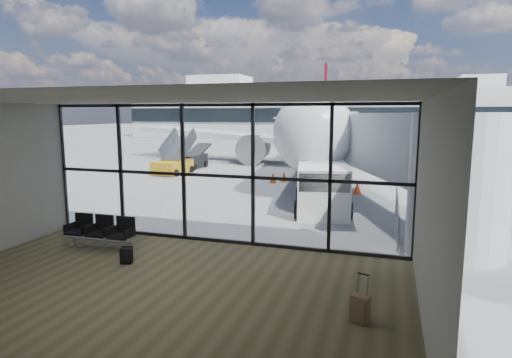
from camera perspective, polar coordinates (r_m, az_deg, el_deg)
The scene contains 22 objects.
ground at distance 52.98m, azimuth 11.71°, elevation 3.97°, with size 220.00×220.00×0.00m, color slate.
lounge_shell at distance 9.48m, azimuth -16.38°, elevation -0.84°, with size 12.02×8.01×4.51m.
glass_curtain_wall at distance 13.74m, azimuth -5.17°, elevation 0.63°, with size 12.10×0.12×4.50m.
jet_bridge at distance 19.69m, azimuth 16.44°, elevation 4.23°, with size 8.00×16.50×4.33m.
apron_railing at distance 16.43m, azimuth 18.32°, elevation -3.87°, with size 0.06×5.46×1.11m.
far_terminal at distance 74.76m, azimuth 13.09°, elevation 8.47°, with size 80.00×12.20×11.00m.
tree_0 at distance 98.36m, azimuth -13.46°, elevation 8.69°, with size 4.95×4.95×7.12m.
tree_1 at distance 95.44m, azimuth -10.34°, elevation 9.17°, with size 5.61×5.61×8.07m.
tree_2 at distance 92.82m, azimuth -7.02°, elevation 9.65°, with size 6.27×6.27×9.03m.
tree_3 at distance 90.50m, azimuth -3.50°, elevation 8.94°, with size 4.95×4.95×7.12m.
tree_4 at distance 88.54m, azimuth 0.17°, elevation 9.36°, with size 5.61×5.61×8.07m.
tree_5 at distance 86.96m, azimuth 4.01°, elevation 9.76°, with size 6.27×6.27×9.03m.
seating_row at distance 14.36m, azimuth -19.88°, elevation -6.39°, with size 2.27×0.64×1.01m.
backpack at distance 12.68m, azimuth -16.91°, elevation -9.75°, with size 0.37×0.36×0.49m.
suitcase at distance 9.16m, azimuth 13.67°, elevation -16.47°, with size 0.42×0.36×1.01m.
airliner at distance 38.83m, azimuth 8.76°, elevation 7.09°, with size 34.58×40.24×10.39m.
service_van at distance 18.59m, azimuth 8.81°, elevation -1.07°, with size 2.96×4.99×2.04m.
belt_loader at distance 33.50m, azimuth -8.49°, elevation 2.49°, with size 1.66×4.00×1.83m.
mobile_stairs at distance 30.63m, azimuth -10.96°, elevation 1.85°, with size 2.03×3.68×2.55m.
traffic_cone_a at distance 26.62m, azimuth 3.74°, elevation 0.31°, with size 0.45×0.45×0.64m.
traffic_cone_b at distance 26.10m, azimuth 2.29°, elevation 0.16°, with size 0.45×0.45×0.64m.
traffic_cone_c at distance 23.17m, azimuth 13.37°, elevation -1.16°, with size 0.44×0.44×0.63m.
Camera 1 is at (5.23, -12.56, 4.16)m, focal length 30.00 mm.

